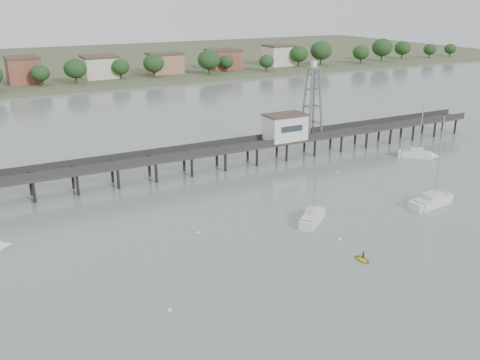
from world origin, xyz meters
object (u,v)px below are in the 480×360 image
object	(u,v)px
sailboat_e	(422,155)
yellow_dinghy	(363,261)
pier	(170,157)
sailboat_d	(438,199)
lattice_tower	(312,102)
sailboat_c	(315,215)

from	to	relation	value
sailboat_e	yellow_dinghy	distance (m)	50.60
pier	sailboat_e	distance (m)	52.24
sailboat_e	sailboat_d	xyz separation A→B (m)	(-16.95, -19.93, -0.01)
sailboat_e	yellow_dinghy	bearing A→B (deg)	-103.70
yellow_dinghy	lattice_tower	bearing A→B (deg)	64.93
sailboat_e	sailboat_c	world-z (taller)	sailboat_c
pier	sailboat_e	xyz separation A→B (m)	(50.46, -13.16, -3.15)
sailboat_e	sailboat_d	size ratio (longest dim) A/B	0.83
sailboat_d	yellow_dinghy	size ratio (longest dim) A/B	6.29
yellow_dinghy	sailboat_c	bearing A→B (deg)	81.87
lattice_tower	sailboat_e	world-z (taller)	lattice_tower
lattice_tower	sailboat_d	xyz separation A→B (m)	(2.01, -33.09, -10.47)
lattice_tower	sailboat_c	size ratio (longest dim) A/B	1.19
sailboat_e	yellow_dinghy	world-z (taller)	sailboat_e
pier	yellow_dinghy	size ratio (longest dim) A/B	61.34
pier	sailboat_c	world-z (taller)	sailboat_c
pier	lattice_tower	distance (m)	32.34
lattice_tower	sailboat_e	distance (m)	25.34
sailboat_e	sailboat_d	world-z (taller)	sailboat_d
pier	sailboat_c	xyz separation A→B (m)	(12.02, -28.96, -3.15)
pier	sailboat_e	world-z (taller)	sailboat_e
sailboat_d	lattice_tower	bearing A→B (deg)	87.51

